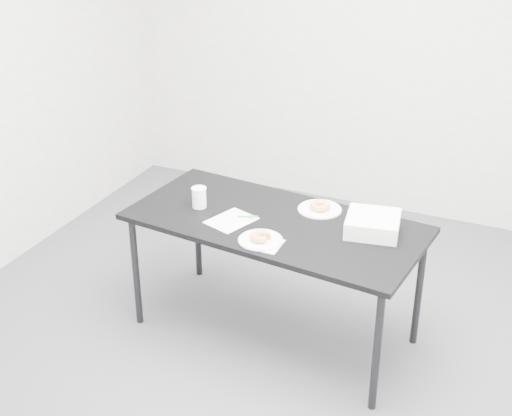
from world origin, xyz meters
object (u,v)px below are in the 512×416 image
at_px(coffee_cup, 199,197).
at_px(table, 275,230).
at_px(pen, 248,216).
at_px(bakery_box, 373,224).
at_px(donut_far, 320,206).
at_px(donut_near, 261,236).
at_px(scorecard, 231,220).
at_px(plate_far, 320,209).
at_px(plate_near, 261,240).

bearing_deg(coffee_cup, table, 1.76).
height_order(pen, bakery_box, bakery_box).
bearing_deg(donut_far, donut_near, -108.72).
xyz_separation_m(scorecard, donut_far, (0.41, 0.33, 0.03)).
bearing_deg(donut_near, plate_far, 71.28).
xyz_separation_m(plate_near, coffee_cup, (-0.49, 0.23, 0.05)).
bearing_deg(pen, donut_near, -75.66).
distance_m(plate_near, donut_far, 0.51).
bearing_deg(bakery_box, donut_near, -155.63).
height_order(scorecard, pen, pen).
height_order(table, donut_near, donut_near).
distance_m(coffee_cup, bakery_box, 1.00).
height_order(scorecard, donut_far, donut_far).
xyz_separation_m(table, pen, (-0.16, -0.02, 0.06)).
xyz_separation_m(table, donut_far, (0.18, 0.23, 0.08)).
xyz_separation_m(donut_near, bakery_box, (0.51, 0.34, 0.02)).
bearing_deg(donut_near, scorecard, 148.17).
distance_m(pen, bakery_box, 0.70).
bearing_deg(table, pen, -165.34).
bearing_deg(donut_far, coffee_cup, -159.32).
bearing_deg(donut_far, pen, -143.13).
height_order(plate_far, coffee_cup, coffee_cup).
bearing_deg(plate_near, bakery_box, 33.88).
distance_m(plate_far, donut_far, 0.02).
distance_m(table, pen, 0.17).
height_order(table, coffee_cup, coffee_cup).
distance_m(scorecard, plate_near, 0.29).
bearing_deg(plate_near, plate_far, 71.28).
relative_size(pen, donut_far, 1.00).
relative_size(coffee_cup, bakery_box, 0.44).
bearing_deg(scorecard, table, 42.33).
distance_m(table, donut_far, 0.31).
relative_size(pen, bakery_box, 0.42).
height_order(table, bakery_box, bakery_box).
bearing_deg(donut_near, bakery_box, 33.88).
height_order(donut_near, coffee_cup, coffee_cup).
height_order(donut_near, bakery_box, bakery_box).
bearing_deg(plate_near, donut_near, -104.04).
relative_size(table, bakery_box, 6.14).
xyz_separation_m(donut_near, plate_far, (0.16, 0.48, -0.02)).
bearing_deg(donut_near, donut_far, 71.28).
xyz_separation_m(plate_near, donut_far, (0.16, 0.48, 0.02)).
bearing_deg(bakery_box, table, -179.41).
xyz_separation_m(plate_far, coffee_cup, (-0.65, -0.25, 0.06)).
height_order(pen, donut_near, donut_near).
relative_size(scorecard, plate_far, 1.01).
bearing_deg(coffee_cup, plate_far, 20.68).
relative_size(donut_near, coffee_cup, 0.92).
relative_size(plate_far, coffee_cup, 2.07).
bearing_deg(plate_far, scorecard, -141.23).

